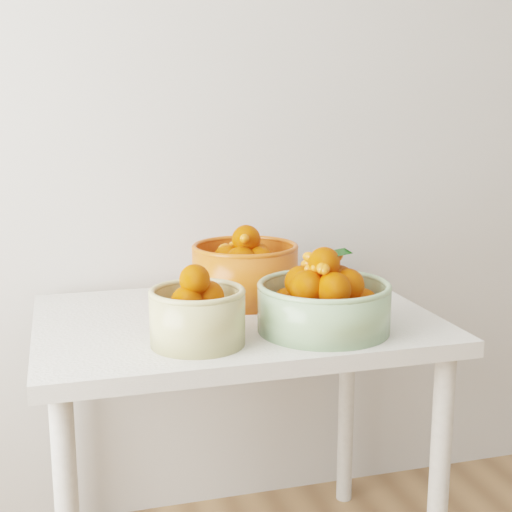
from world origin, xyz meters
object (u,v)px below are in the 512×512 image
object	(u,v)px
table	(236,351)
bowl_orange	(245,271)
bowl_green	(324,302)
bowl_cream	(197,314)

from	to	relation	value
table	bowl_orange	size ratio (longest dim) A/B	2.81
bowl_green	bowl_cream	bearing A→B (deg)	-176.74
bowl_cream	bowl_green	distance (m)	0.31
bowl_green	bowl_orange	distance (m)	0.33
table	bowl_cream	distance (m)	0.29
bowl_cream	bowl_orange	bearing A→B (deg)	59.11
bowl_green	bowl_orange	size ratio (longest dim) A/B	1.05
bowl_cream	bowl_orange	size ratio (longest dim) A/B	0.62
table	bowl_cream	size ratio (longest dim) A/B	4.52
table	bowl_orange	xyz separation A→B (m)	(0.06, 0.14, 0.18)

